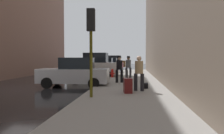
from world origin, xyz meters
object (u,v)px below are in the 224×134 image
Objects in this scene: parked_red_hatchback at (109,64)px; fire_hydrant at (112,73)px; pedestrian_in_tan_coat at (139,71)px; parked_blue_sedan at (103,66)px; traffic_light at (91,33)px; duffel_bag at (145,86)px; rolling_suitcase at (128,85)px; parked_bronze_suv at (113,62)px; pedestrian_with_fedora at (119,68)px; parked_white_van at (94,66)px; pedestrian_with_beanie at (128,66)px; parked_silver_sedan at (75,73)px.

parked_red_hatchback is 6.03× the size of fire_hydrant.
fire_hydrant is 0.41× the size of pedestrian_in_tan_coat.
parked_blue_sedan is 7.42m from fire_hydrant.
traffic_light is 4.48m from duffel_bag.
pedestrian_in_tan_coat is 1.06m from rolling_suitcase.
parked_bronze_suv is 2.61× the size of pedestrian_with_fedora.
parked_white_van reaches higher than pedestrian_in_tan_coat.
fire_hydrant is 1.60× the size of duffel_bag.
fire_hydrant is at bearing 90.30° from traffic_light.
pedestrian_with_beanie reaches higher than pedestrian_in_tan_coat.
parked_bronze_suv reaches higher than pedestrian_with_fedora.
parked_silver_sedan is 4.50m from rolling_suitcase.
traffic_light is at bearing -98.36° from pedestrian_with_fedora.
parked_blue_sedan is 2.38× the size of pedestrian_with_fedora.
rolling_suitcase is (0.14, -7.54, -0.65)m from pedestrian_with_beanie.
traffic_light reaches higher than fire_hydrant.
parked_silver_sedan is at bearing -125.20° from pedestrian_with_beanie.
pedestrian_with_beanie is (3.19, -20.39, 0.10)m from parked_bronze_suv.
parked_bronze_suv is 10.55× the size of duffel_bag.
fire_hydrant is 7.90m from pedestrian_in_tan_coat.
rolling_suitcase is at bearing -88.97° from pedestrian_with_beanie.
parked_white_van is 2.41m from fire_hydrant.
parked_blue_sedan is 15.83m from rolling_suitcase.
fire_hydrant is (1.80, -19.64, -0.54)m from parked_bronze_suv.
duffel_bag is at bearing 62.51° from rolling_suitcase.
parked_red_hatchback is 23.71m from traffic_light.
pedestrian_with_fedora reaches higher than parked_blue_sedan.
rolling_suitcase is (3.32, -15.48, -0.36)m from parked_blue_sedan.
parked_red_hatchback is 2.39× the size of pedestrian_with_beanie.
fire_hydrant is at bearing 105.06° from pedestrian_in_tan_coat.
pedestrian_in_tan_coat reaches higher than fire_hydrant.
fire_hydrant is at bearing -39.81° from parked_white_van.
parked_blue_sedan is at bearing 106.87° from duffel_bag.
parked_blue_sedan is (0.00, 12.46, 0.00)m from parked_silver_sedan.
parked_bronze_suv reaches higher than rolling_suitcase.
pedestrian_in_tan_coat is at bearing 52.29° from rolling_suitcase.
pedestrian_with_fedora reaches higher than fire_hydrant.
rolling_suitcase is 2.36× the size of duffel_bag.
parked_bronze_suv is at bearing 93.64° from traffic_light.
parked_white_van reaches higher than pedestrian_with_beanie.
pedestrian_with_fedora is 1.71× the size of rolling_suitcase.
pedestrian_with_fedora is at bearing 81.64° from traffic_light.
parked_bronze_suv reaches higher than duffel_bag.
parked_blue_sedan is 9.60× the size of duffel_bag.
parked_bronze_suv is at bearing 90.00° from parked_white_van.
fire_hydrant is at bearing 71.09° from parked_silver_sedan.
parked_red_hatchback is 4.08× the size of rolling_suitcase.
parked_blue_sedan is 4.06× the size of rolling_suitcase.
traffic_light is 2.03× the size of pedestrian_with_fedora.
pedestrian_in_tan_coat is (2.00, 1.94, -1.65)m from traffic_light.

